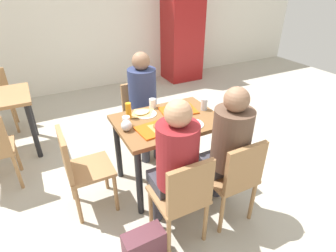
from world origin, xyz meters
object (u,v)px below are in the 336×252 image
object	(u,v)px
person_in_brown_jacket	(228,144)
plastic_cup_a	(152,103)
paper_plate_center	(146,114)
condiment_bottle	(129,111)
chair_left_end	(79,166)
plastic_cup_b	(186,128)
main_table	(168,130)
drink_fridge	(182,32)
handbag	(144,246)
paper_plate_near_edge	(192,124)
person_far_side	(144,98)
pizza_slice_c	(142,112)
chair_far_side	(140,112)
chair_near_left	(183,196)
pizza_slice_a	(159,127)
pizza_slice_b	(178,110)
person_in_red	(175,160)
foil_bundle	(126,126)
chair_near_right	(235,176)
tray_red_near	(157,128)
plastic_cup_c	(126,121)
soda_can	(204,104)
tray_red_far	(178,110)

from	to	relation	value
person_in_brown_jacket	plastic_cup_a	size ratio (longest dim) A/B	12.65
paper_plate_center	condiment_bottle	distance (m)	0.19
chair_left_end	plastic_cup_b	size ratio (longest dim) A/B	8.55
paper_plate_center	main_table	bearing A→B (deg)	-52.64
person_in_brown_jacket	drink_fridge	xyz separation A→B (m)	(1.54, 3.45, 0.20)
plastic_cup_b	chair_left_end	bearing A→B (deg)	161.45
handbag	paper_plate_near_edge	bearing A→B (deg)	36.72
person_far_side	pizza_slice_c	distance (m)	0.42
chair_far_side	chair_left_end	distance (m)	1.16
chair_near_left	pizza_slice_a	size ratio (longest dim) A/B	3.80
pizza_slice_a	pizza_slice_b	bearing A→B (deg)	34.84
person_in_red	person_in_brown_jacket	xyz separation A→B (m)	(0.50, 0.00, 0.00)
plastic_cup_b	foil_bundle	xyz separation A→B (m)	(-0.45, 0.29, 0.00)
foil_bundle	person_far_side	bearing A→B (deg)	55.41
person_in_brown_jacket	pizza_slice_c	xyz separation A→B (m)	(-0.43, 0.83, 0.02)
condiment_bottle	drink_fridge	distance (m)	3.40
chair_near_right	person_in_brown_jacket	xyz separation A→B (m)	(0.00, 0.14, 0.25)
pizza_slice_c	foil_bundle	world-z (taller)	foil_bundle
tray_red_near	foil_bundle	world-z (taller)	foil_bundle
tray_red_near	paper_plate_center	size ratio (longest dim) A/B	1.64
paper_plate_center	person_in_red	bearing A→B (deg)	-97.17
chair_near_right	pizza_slice_c	world-z (taller)	chair_near_right
paper_plate_center	person_far_side	bearing A→B (deg)	69.54
pizza_slice_a	plastic_cup_c	xyz separation A→B (m)	(-0.25, 0.19, 0.03)
chair_near_right	plastic_cup_b	bearing A→B (deg)	117.42
pizza_slice_a	drink_fridge	size ratio (longest dim) A/B	0.12
plastic_cup_a	pizza_slice_c	bearing A→B (deg)	-151.39
person_far_side	handbag	bearing A→B (deg)	-113.82
chair_far_side	drink_fridge	distance (m)	2.80
soda_can	condiment_bottle	xyz separation A→B (m)	(-0.76, 0.18, 0.02)
drink_fridge	chair_near_left	bearing A→B (deg)	-119.67
tray_red_near	handbag	size ratio (longest dim) A/B	1.12
chair_near_right	chair_far_side	bearing A→B (deg)	99.62
chair_near_right	tray_red_far	distance (m)	0.89
tray_red_far	foil_bundle	world-z (taller)	foil_bundle
tray_red_near	plastic_cup_a	world-z (taller)	plastic_cup_a
condiment_bottle	foil_bundle	size ratio (longest dim) A/B	1.60
tray_red_near	pizza_slice_b	distance (m)	0.40
chair_far_side	chair_left_end	xyz separation A→B (m)	(-0.89, -0.74, 0.00)
main_table	plastic_cup_c	size ratio (longest dim) A/B	10.09
chair_left_end	paper_plate_center	size ratio (longest dim) A/B	3.89
paper_plate_near_edge	condiment_bottle	bearing A→B (deg)	140.40
tray_red_near	tray_red_far	world-z (taller)	same
main_table	chair_far_side	size ratio (longest dim) A/B	1.18
person_in_brown_jacket	handbag	distance (m)	1.06
plastic_cup_c	chair_near_left	bearing A→B (deg)	-79.26
paper_plate_center	handbag	bearing A→B (deg)	-115.18
plastic_cup_c	foil_bundle	size ratio (longest dim) A/B	1.00
person_in_brown_jacket	soda_can	size ratio (longest dim) A/B	10.37
chair_near_left	foil_bundle	xyz separation A→B (m)	(-0.18, 0.73, 0.30)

